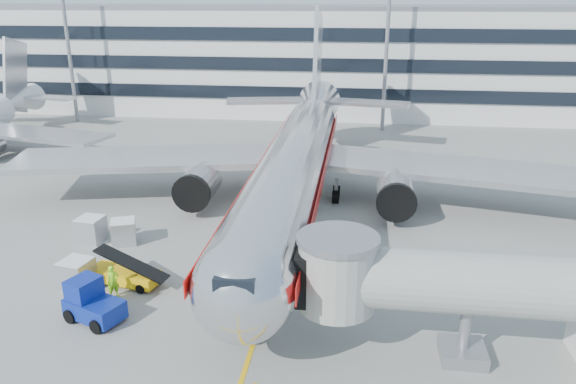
# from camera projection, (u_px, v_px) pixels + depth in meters

# --- Properties ---
(ground) EXTENTS (180.00, 180.00, 0.00)m
(ground) POSITION_uv_depth(u_px,v_px,m) (276.00, 271.00, 36.60)
(ground) COLOR gray
(ground) RESTS_ON ground
(lead_in_line) EXTENTS (0.25, 70.00, 0.01)m
(lead_in_line) POSITION_uv_depth(u_px,v_px,m) (294.00, 215.00, 45.96)
(lead_in_line) COLOR #F1B50C
(lead_in_line) RESTS_ON ground
(main_jet) EXTENTS (50.95, 48.70, 16.06)m
(main_jet) POSITION_uv_depth(u_px,v_px,m) (297.00, 160.00, 46.16)
(main_jet) COLOR silver
(main_jet) RESTS_ON ground
(jet_bridge) EXTENTS (17.80, 4.50, 7.00)m
(jet_bridge) POSITION_uv_depth(u_px,v_px,m) (507.00, 291.00, 26.36)
(jet_bridge) COLOR silver
(jet_bridge) RESTS_ON ground
(terminal) EXTENTS (150.00, 24.25, 15.60)m
(terminal) POSITION_uv_depth(u_px,v_px,m) (330.00, 57.00, 88.23)
(terminal) COLOR silver
(terminal) RESTS_ON ground
(light_mast_west) EXTENTS (2.40, 1.20, 25.45)m
(light_mast_west) POSITION_uv_depth(u_px,v_px,m) (64.00, 12.00, 75.20)
(light_mast_west) COLOR gray
(light_mast_west) RESTS_ON ground
(light_mast_centre) EXTENTS (2.40, 1.20, 25.45)m
(light_mast_centre) POSITION_uv_depth(u_px,v_px,m) (389.00, 13.00, 69.99)
(light_mast_centre) COLOR gray
(light_mast_centre) RESTS_ON ground
(belt_loader) EXTENTS (4.84, 2.51, 2.26)m
(belt_loader) POSITION_uv_depth(u_px,v_px,m) (124.00, 274.00, 34.86)
(belt_loader) COLOR yellow
(belt_loader) RESTS_ON ground
(baggage_tug) EXTENTS (3.63, 2.97, 2.38)m
(baggage_tug) POSITION_uv_depth(u_px,v_px,m) (91.00, 303.00, 30.87)
(baggage_tug) COLOR navy
(baggage_tug) RESTS_ON ground
(cargo_container_left) EXTENTS (2.16, 2.16, 1.78)m
(cargo_container_left) POSITION_uv_depth(u_px,v_px,m) (124.00, 232.00, 40.46)
(cargo_container_left) COLOR #ABAEB3
(cargo_container_left) RESTS_ON ground
(cargo_container_right) EXTENTS (1.89, 1.89, 1.83)m
(cargo_container_right) POSITION_uv_depth(u_px,v_px,m) (91.00, 229.00, 40.84)
(cargo_container_right) COLOR #ABAEB3
(cargo_container_right) RESTS_ON ground
(cargo_container_front) EXTENTS (2.01, 2.01, 1.82)m
(cargo_container_front) POSITION_uv_depth(u_px,v_px,m) (77.00, 274.00, 34.34)
(cargo_container_front) COLOR #ABAEB3
(cargo_container_front) RESTS_ON ground
(ramp_worker) EXTENTS (0.87, 0.83, 2.01)m
(ramp_worker) POSITION_uv_depth(u_px,v_px,m) (113.00, 282.00, 33.18)
(ramp_worker) COLOR #96FE1A
(ramp_worker) RESTS_ON ground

